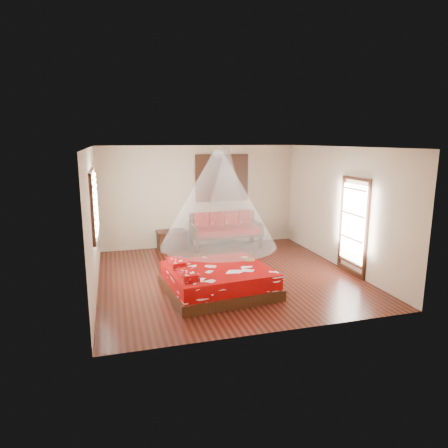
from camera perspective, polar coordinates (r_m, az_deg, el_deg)
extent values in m
cube|color=black|center=(8.92, 0.48, -7.43)|extent=(5.50, 5.50, 0.02)
cube|color=silver|center=(8.41, 0.51, 11.00)|extent=(5.50, 5.50, 0.02)
cube|color=tan|center=(8.23, -18.28, 0.49)|extent=(0.02, 5.50, 2.80)
cube|color=tan|center=(9.69, 16.38, 2.26)|extent=(0.02, 5.50, 2.80)
cube|color=tan|center=(11.19, -3.49, 3.97)|extent=(5.50, 0.02, 2.80)
cube|color=tan|center=(6.02, 7.92, -3.08)|extent=(5.50, 0.02, 2.80)
cube|color=black|center=(7.98, -0.78, -8.98)|extent=(2.18, 2.01, 0.20)
cube|color=#9A0504|center=(7.89, -0.79, -7.29)|extent=(2.07, 1.90, 0.30)
cube|color=#9A0504|center=(7.26, -5.17, -7.27)|extent=(0.34, 0.55, 0.13)
cube|color=#9A0504|center=(7.96, -6.74, -5.56)|extent=(0.34, 0.55, 0.13)
cube|color=black|center=(10.59, -3.81, -3.08)|extent=(0.08, 0.08, 0.42)
cube|color=black|center=(11.08, 5.29, -2.41)|extent=(0.08, 0.08, 0.42)
cube|color=black|center=(11.28, -4.59, -2.15)|extent=(0.08, 0.08, 0.42)
cube|color=black|center=(11.75, 4.01, -1.57)|extent=(0.08, 0.08, 0.42)
cube|color=black|center=(11.10, 0.31, -1.44)|extent=(1.91, 0.85, 0.08)
cube|color=maroon|center=(11.07, 0.31, -0.88)|extent=(1.85, 0.79, 0.14)
cube|color=black|center=(11.40, -0.23, 0.41)|extent=(1.91, 0.06, 0.55)
cube|color=black|center=(10.85, -4.35, -0.92)|extent=(0.06, 0.85, 0.30)
cube|color=black|center=(11.35, 4.75, -0.35)|extent=(0.06, 0.85, 0.30)
cube|color=#9A0504|center=(11.11, -3.23, 0.58)|extent=(0.40, 0.20, 0.42)
cube|color=#9A0504|center=(11.21, -1.11, 0.69)|extent=(0.40, 0.20, 0.42)
cube|color=#9A0504|center=(11.33, 0.97, 0.81)|extent=(0.40, 0.20, 0.42)
cube|color=#9A0504|center=(11.45, 3.00, 0.92)|extent=(0.40, 0.20, 0.42)
cube|color=black|center=(10.97, -7.50, -2.46)|extent=(0.76, 0.57, 0.48)
cube|color=black|center=(10.91, -7.54, -1.12)|extent=(0.80, 0.61, 0.05)
cube|color=black|center=(11.25, -0.28, 6.60)|extent=(1.52, 0.06, 1.32)
cube|color=black|center=(11.24, -0.27, 6.59)|extent=(1.35, 0.04, 1.10)
cube|color=black|center=(8.37, -18.09, 2.78)|extent=(0.08, 1.74, 1.34)
cube|color=silver|center=(8.37, -17.82, 2.79)|extent=(0.04, 1.54, 1.10)
cube|color=black|center=(9.24, 18.00, -0.51)|extent=(0.08, 1.02, 2.16)
cube|color=white|center=(9.21, 17.94, 0.09)|extent=(0.03, 0.82, 1.70)
cylinder|color=brown|center=(8.29, 3.56, -5.15)|extent=(0.24, 0.24, 0.03)
cone|color=white|center=(7.53, -0.82, 3.56)|extent=(2.23, 2.23, 1.80)
cone|color=white|center=(10.79, 0.39, 6.90)|extent=(0.91, 0.91, 1.50)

